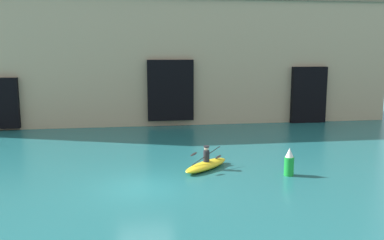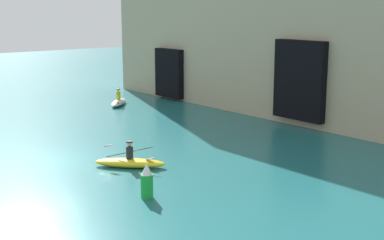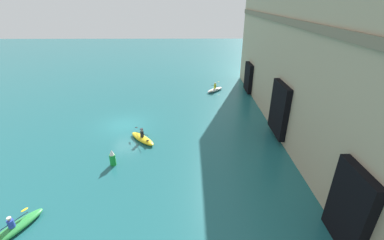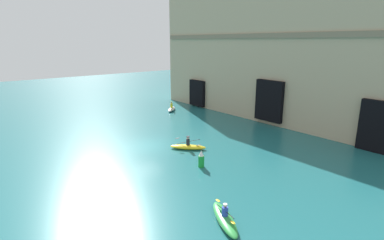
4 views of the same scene
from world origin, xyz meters
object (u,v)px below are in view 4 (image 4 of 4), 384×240
kayak_green (225,218)px  marker_buoy (201,159)px  kayak_yellow (188,147)px  kayak_white (172,109)px

kayak_green → marker_buoy: 7.26m
kayak_yellow → marker_buoy: 4.02m
kayak_white → kayak_yellow: kayak_white is taller
kayak_green → kayak_yellow: kayak_yellow is taller
kayak_green → marker_buoy: size_ratio=2.56×
kayak_green → kayak_yellow: bearing=-1.1°
kayak_green → kayak_white: 26.61m
kayak_yellow → marker_buoy: bearing=112.6°
kayak_green → kayak_yellow: (-9.87, 5.35, 0.01)m
kayak_white → kayak_yellow: 15.38m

